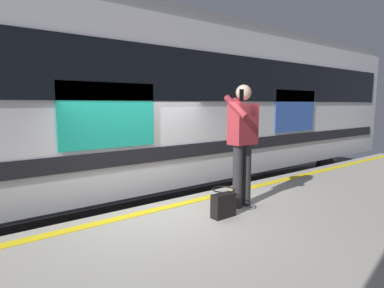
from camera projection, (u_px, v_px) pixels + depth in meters
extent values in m
plane|color=#3D3D3F|center=(158.00, 261.00, 4.97)|extent=(23.86, 23.86, 0.00)
cube|color=yellow|center=(168.00, 207.00, 4.61)|extent=(15.59, 0.16, 0.01)
cube|color=slate|center=(124.00, 232.00, 5.92)|extent=(20.68, 0.08, 0.16)
cube|color=slate|center=(96.00, 211.00, 7.05)|extent=(20.68, 0.08, 0.16)
cube|color=silver|center=(180.00, 105.00, 7.28)|extent=(13.40, 2.88, 2.99)
cube|color=gray|center=(180.00, 33.00, 7.07)|extent=(13.13, 2.65, 0.24)
cube|color=black|center=(224.00, 78.00, 6.06)|extent=(12.73, 0.03, 0.90)
cube|color=black|center=(223.00, 147.00, 6.24)|extent=(12.73, 0.03, 0.24)
cube|color=#3359B2|center=(295.00, 111.00, 7.56)|extent=(1.52, 0.02, 0.99)
cube|color=#19A58C|center=(109.00, 115.00, 4.73)|extent=(1.52, 0.02, 0.99)
cylinder|color=black|center=(325.00, 169.00, 9.23)|extent=(0.84, 0.12, 0.84)
cylinder|color=black|center=(263.00, 158.00, 11.04)|extent=(0.84, 0.12, 0.84)
cylinder|color=#262628|center=(246.00, 175.00, 4.66)|extent=(0.14, 0.14, 0.92)
cylinder|color=#262628|center=(238.00, 177.00, 4.55)|extent=(0.14, 0.14, 0.92)
cube|color=maroon|center=(243.00, 124.00, 4.51)|extent=(0.40, 0.24, 0.59)
sphere|color=maroon|center=(235.00, 105.00, 4.60)|extent=(0.20, 0.20, 0.20)
sphere|color=beige|center=(244.00, 93.00, 4.45)|extent=(0.22, 0.22, 0.22)
cylinder|color=maroon|center=(255.00, 127.00, 4.66)|extent=(0.09, 0.09, 0.53)
cylinder|color=maroon|center=(236.00, 107.00, 4.27)|extent=(0.09, 0.42, 0.33)
cube|color=black|center=(241.00, 95.00, 4.17)|extent=(0.07, 0.02, 0.15)
cube|color=black|center=(223.00, 205.00, 4.20)|extent=(0.34, 0.15, 0.32)
torus|color=black|center=(224.00, 189.00, 4.17)|extent=(0.31, 0.31, 0.02)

